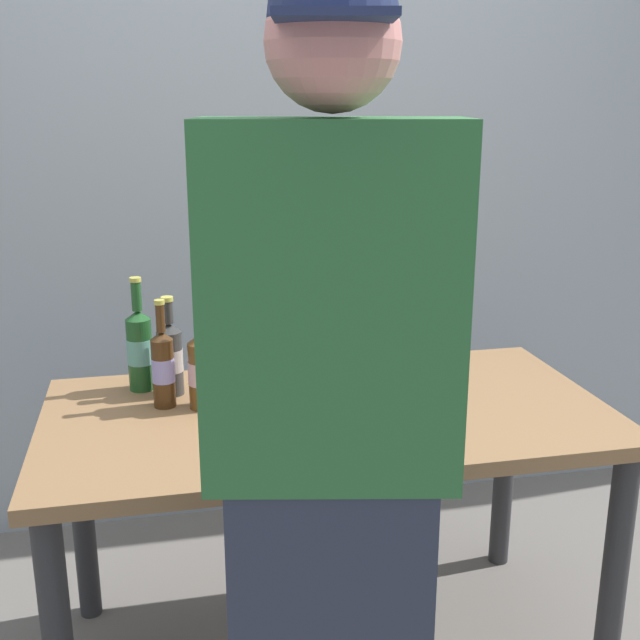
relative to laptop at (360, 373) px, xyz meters
The scene contains 8 objects.
desk 0.24m from the laptop, 131.07° to the right, with size 1.51×0.78×0.77m.
laptop is the anchor object (origin of this frame).
beer_bottle_green 0.63m from the laptop, 169.53° to the left, with size 0.07×0.07×0.33m.
beer_bottle_brown 0.56m from the laptop, behind, with size 0.06×0.06×0.30m.
beer_bottle_dark 0.46m from the laptop, behind, with size 0.08×0.08×0.30m.
beer_bottle_amber 0.54m from the laptop, behind, with size 0.07×0.07×0.28m.
person_figure 0.86m from the laptop, 108.54° to the right, with size 0.47×0.33×1.80m.
back_wall 0.94m from the laptop, 99.05° to the left, with size 6.00×0.10×2.60m, color #99A3AD.
Camera 1 is at (-0.43, -1.90, 1.57)m, focal length 43.83 mm.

